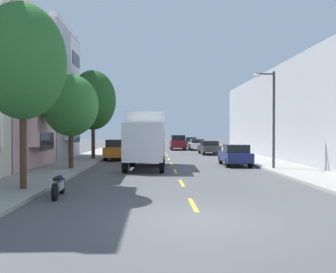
% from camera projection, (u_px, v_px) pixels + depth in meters
% --- Properties ---
extents(ground_plane, '(160.00, 160.00, 0.00)m').
position_uv_depth(ground_plane, '(166.00, 153.00, 39.77)').
color(ground_plane, '#4C4C4F').
extents(sidewalk_left, '(3.20, 120.00, 0.14)m').
position_uv_depth(sidewalk_left, '(98.00, 154.00, 37.51)').
color(sidewalk_left, '#99968E').
rests_on(sidewalk_left, ground_plane).
extents(sidewalk_right, '(3.20, 120.00, 0.14)m').
position_uv_depth(sidewalk_right, '(234.00, 154.00, 38.04)').
color(sidewalk_right, '#99968E').
rests_on(sidewalk_right, ground_plane).
extents(lane_centerline_dashes, '(0.14, 47.20, 0.01)m').
position_uv_depth(lane_centerline_dashes, '(168.00, 157.00, 34.28)').
color(lane_centerline_dashes, yellow).
rests_on(lane_centerline_dashes, ground_plane).
extents(townhouse_third_dove_grey, '(12.17, 8.42, 11.58)m').
position_uv_depth(townhouse_third_dove_grey, '(4.00, 95.00, 31.61)').
color(townhouse_third_dove_grey, '#A8A8AD').
rests_on(townhouse_third_dove_grey, ground_plane).
extents(apartment_block_opposite, '(10.00, 36.00, 7.75)m').
position_uv_depth(apartment_block_opposite, '(334.00, 114.00, 30.24)').
color(apartment_block_opposite, '#A8A8AD').
rests_on(apartment_block_opposite, ground_plane).
extents(street_tree_nearest, '(3.36, 3.36, 7.27)m').
position_uv_depth(street_tree_nearest, '(23.00, 61.00, 14.15)').
color(street_tree_nearest, '#47331E').
rests_on(street_tree_nearest, sidewalk_left).
extents(street_tree_second, '(3.37, 3.37, 5.75)m').
position_uv_depth(street_tree_second, '(71.00, 105.00, 22.29)').
color(street_tree_second, '#47331E').
rests_on(street_tree_second, sidewalk_left).
extents(street_tree_third, '(3.80, 3.80, 7.38)m').
position_uv_depth(street_tree_third, '(93.00, 100.00, 30.40)').
color(street_tree_third, '#47331E').
rests_on(street_tree_third, sidewalk_left).
extents(street_lamp, '(1.35, 0.28, 5.95)m').
position_uv_depth(street_lamp, '(271.00, 111.00, 22.34)').
color(street_lamp, '#38383D').
rests_on(street_lamp, sidewalk_right).
extents(delivery_box_truck, '(2.65, 7.21, 3.61)m').
position_uv_depth(delivery_box_truck, '(146.00, 137.00, 23.83)').
color(delivery_box_truck, white).
rests_on(delivery_box_truck, ground_plane).
extents(parked_hatchback_sky, '(1.79, 4.02, 1.50)m').
position_uv_depth(parked_hatchback_sky, '(136.00, 141.00, 59.66)').
color(parked_hatchback_sky, '#7A9EC6').
rests_on(parked_hatchback_sky, ground_plane).
extents(parked_hatchback_navy, '(1.81, 4.03, 1.50)m').
position_uv_depth(parked_hatchback_navy, '(235.00, 155.00, 25.21)').
color(parked_hatchback_navy, navy).
rests_on(parked_hatchback_navy, ground_plane).
extents(parked_sedan_charcoal, '(1.86, 4.52, 1.43)m').
position_uv_depth(parked_sedan_charcoal, '(209.00, 147.00, 37.96)').
color(parked_sedan_charcoal, '#333338').
rests_on(parked_sedan_charcoal, ground_plane).
extents(parked_wagon_teal, '(1.92, 4.74, 1.50)m').
position_uv_depth(parked_wagon_teal, '(190.00, 142.00, 57.90)').
color(parked_wagon_teal, '#195B60').
rests_on(parked_wagon_teal, ground_plane).
extents(parked_sedan_red, '(1.82, 4.51, 1.43)m').
position_uv_depth(parked_sedan_red, '(129.00, 145.00, 43.99)').
color(parked_sedan_red, '#AD1E1E').
rests_on(parked_sedan_red, ground_plane).
extents(parked_sedan_white, '(1.84, 4.51, 1.43)m').
position_uv_depth(parked_sedan_white, '(197.00, 144.00, 46.83)').
color(parked_sedan_white, silver).
rests_on(parked_sedan_white, ground_plane).
extents(parked_hatchback_forest, '(1.80, 4.03, 1.50)m').
position_uv_depth(parked_hatchback_forest, '(133.00, 143.00, 53.61)').
color(parked_hatchback_forest, '#194C28').
rests_on(parked_hatchback_forest, ground_plane).
extents(parked_pickup_orange, '(2.13, 5.35, 1.73)m').
position_uv_depth(parked_pickup_orange, '(119.00, 150.00, 30.94)').
color(parked_pickup_orange, orange).
rests_on(parked_pickup_orange, ground_plane).
extents(parked_wagon_silver, '(1.89, 4.73, 1.50)m').
position_uv_depth(parked_wagon_silver, '(124.00, 147.00, 37.47)').
color(parked_wagon_silver, '#B2B5BA').
rests_on(parked_wagon_silver, ground_plane).
extents(moving_burgundy_sedan, '(1.95, 4.80, 1.93)m').
position_uv_depth(moving_burgundy_sedan, '(178.00, 142.00, 47.54)').
color(moving_burgundy_sedan, maroon).
rests_on(moving_burgundy_sedan, ground_plane).
extents(parked_motorcycle, '(0.62, 2.05, 0.90)m').
position_uv_depth(parked_motorcycle, '(59.00, 186.00, 13.22)').
color(parked_motorcycle, black).
rests_on(parked_motorcycle, ground_plane).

